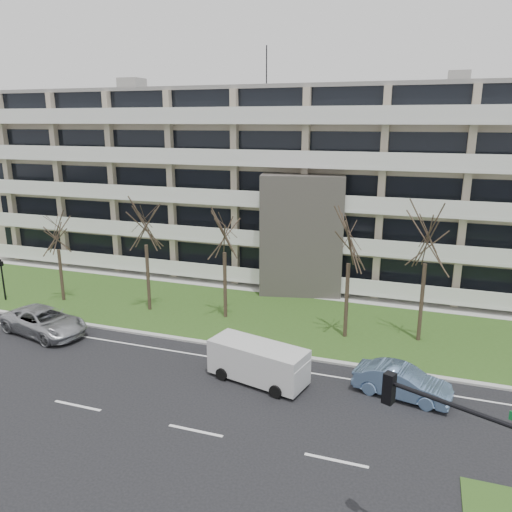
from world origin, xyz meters
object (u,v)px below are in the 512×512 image
(white_van, at_px, (259,360))
(blue_sedan, at_px, (402,382))
(traffic_signal, at_px, (495,480))
(silver_pickup, at_px, (44,321))
(pedestrian_signal, at_px, (2,275))

(white_van, bearing_deg, blue_sedan, 20.21)
(blue_sedan, distance_m, white_van, 6.95)
(blue_sedan, bearing_deg, traffic_signal, -154.35)
(white_van, bearing_deg, silver_pickup, -171.51)
(silver_pickup, relative_size, traffic_signal, 0.98)
(silver_pickup, xyz_separation_m, pedestrian_signal, (-6.92, 3.83, 1.19))
(silver_pickup, distance_m, traffic_signal, 26.24)
(silver_pickup, bearing_deg, blue_sedan, -78.32)
(blue_sedan, height_order, white_van, white_van)
(white_van, height_order, pedestrian_signal, pedestrian_signal)
(traffic_signal, height_order, pedestrian_signal, traffic_signal)
(blue_sedan, bearing_deg, white_van, 107.99)
(silver_pickup, xyz_separation_m, white_van, (14.35, -1.26, 0.37))
(blue_sedan, xyz_separation_m, traffic_signal, (2.59, -10.12, 3.06))
(blue_sedan, height_order, traffic_signal, traffic_signal)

